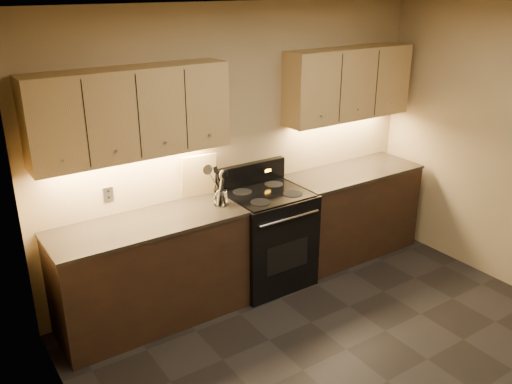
% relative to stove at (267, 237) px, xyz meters
% --- Properties ---
extents(floor, '(4.00, 4.00, 0.00)m').
position_rel_stove_xyz_m(floor, '(-0.08, -1.68, -0.48)').
color(floor, black).
rests_on(floor, ground).
extents(ceiling, '(4.00, 4.00, 0.00)m').
position_rel_stove_xyz_m(ceiling, '(-0.08, -1.68, 2.12)').
color(ceiling, silver).
rests_on(ceiling, wall_back).
extents(wall_back, '(4.00, 0.04, 2.60)m').
position_rel_stove_xyz_m(wall_back, '(-0.08, 0.32, 0.82)').
color(wall_back, tan).
rests_on(wall_back, ground).
extents(wall_left, '(0.04, 4.00, 2.60)m').
position_rel_stove_xyz_m(wall_left, '(-2.08, -1.68, 0.82)').
color(wall_left, tan).
rests_on(wall_left, ground).
extents(counter_left, '(1.62, 0.62, 0.93)m').
position_rel_stove_xyz_m(counter_left, '(-1.18, 0.02, -0.01)').
color(counter_left, black).
rests_on(counter_left, ground).
extents(counter_right, '(1.46, 0.62, 0.93)m').
position_rel_stove_xyz_m(counter_right, '(1.10, 0.02, -0.01)').
color(counter_right, black).
rests_on(counter_right, ground).
extents(stove, '(0.76, 0.68, 1.14)m').
position_rel_stove_xyz_m(stove, '(0.00, 0.00, 0.00)').
color(stove, black).
rests_on(stove, ground).
extents(upper_cab_left, '(1.60, 0.30, 0.70)m').
position_rel_stove_xyz_m(upper_cab_left, '(-1.18, 0.17, 1.32)').
color(upper_cab_left, tan).
rests_on(upper_cab_left, wall_back).
extents(upper_cab_right, '(1.44, 0.30, 0.70)m').
position_rel_stove_xyz_m(upper_cab_right, '(1.10, 0.17, 1.32)').
color(upper_cab_right, tan).
rests_on(upper_cab_right, wall_back).
extents(outlet_plate, '(0.08, 0.01, 0.12)m').
position_rel_stove_xyz_m(outlet_plate, '(-1.38, 0.31, 0.64)').
color(outlet_plate, '#B2B5BA').
rests_on(outlet_plate, wall_back).
extents(utensil_crock, '(0.13, 0.13, 0.15)m').
position_rel_stove_xyz_m(utensil_crock, '(-0.50, -0.01, 0.52)').
color(utensil_crock, white).
rests_on(utensil_crock, counter_left).
extents(cutting_board, '(0.33, 0.13, 0.40)m').
position_rel_stove_xyz_m(cutting_board, '(-0.56, 0.27, 0.65)').
color(cutting_board, tan).
rests_on(cutting_board, counter_left).
extents(wooden_spoon, '(0.12, 0.08, 0.30)m').
position_rel_stove_xyz_m(wooden_spoon, '(-0.53, -0.01, 0.61)').
color(wooden_spoon, tan).
rests_on(wooden_spoon, utensil_crock).
extents(black_spoon, '(0.07, 0.18, 0.34)m').
position_rel_stove_xyz_m(black_spoon, '(-0.50, 0.01, 0.64)').
color(black_spoon, black).
rests_on(black_spoon, utensil_crock).
extents(black_turner, '(0.12, 0.19, 0.35)m').
position_rel_stove_xyz_m(black_turner, '(-0.48, -0.04, 0.64)').
color(black_turner, black).
rests_on(black_turner, utensil_crock).
extents(steel_skimmer, '(0.24, 0.14, 0.39)m').
position_rel_stove_xyz_m(steel_skimmer, '(-0.46, -0.02, 0.65)').
color(steel_skimmer, silver).
rests_on(steel_skimmer, utensil_crock).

